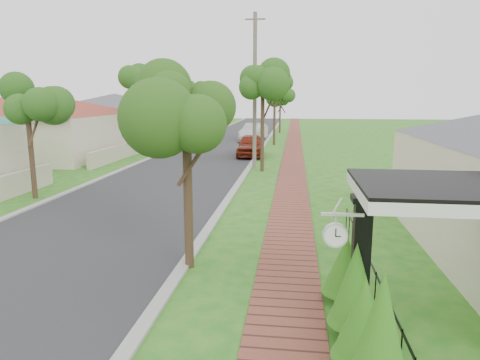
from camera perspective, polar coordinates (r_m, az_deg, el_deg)
The scene contains 16 objects.
ground at distance 9.93m, azimuth -13.51°, elevation -14.26°, with size 160.00×160.00×0.00m, color #206C19.
road at distance 29.37m, azimuth -5.24°, elevation 2.70°, with size 7.00×120.00×0.02m, color #28282B.
kerb_right at distance 28.80m, azimuth 1.87°, elevation 2.57°, with size 0.30×120.00×0.10m, color #9E9E99.
kerb_left at distance 30.36m, azimuth -11.99°, elevation 2.77°, with size 0.30×120.00×0.10m, color #9E9E99.
sidewalk at distance 28.67m, azimuth 7.06°, elevation 2.46°, with size 1.50×120.00×0.03m, color brown.
porch_post at distance 8.07m, azimuth 15.70°, elevation -11.75°, with size 0.48×0.48×2.52m.
picket_fence at distance 9.26m, azimuth 16.81°, elevation -12.73°, with size 0.03×8.02×1.00m.
street_trees at distance 35.76m, azimuth -2.76°, elevation 11.48°, with size 10.70×37.65×5.89m.
hedge_row at distance 7.47m, azimuth 15.67°, elevation -15.91°, with size 0.87×4.39×2.21m.
far_house_red at distance 33.81m, azimuth -25.68°, elevation 6.74°, with size 15.56×15.56×4.60m.
far_house_grey at distance 46.19m, azimuth -16.22°, elevation 8.21°, with size 15.56×15.56×4.60m.
parked_car_red at distance 30.97m, azimuth 1.43°, elevation 4.65°, with size 1.88×4.66×1.59m, color maroon.
parked_car_white at distance 42.87m, azimuth 1.85°, elevation 6.43°, with size 1.74×5.00×1.65m, color silver.
near_tree at distance 10.20m, azimuth -7.19°, elevation 8.20°, with size 1.82×1.82×4.67m.
utility_pole at distance 26.08m, azimuth 1.98°, elevation 11.81°, with size 1.20×0.24×9.05m.
station_clock at distance 7.35m, azimuth 12.66°, elevation -6.97°, with size 0.70×0.13×0.60m.
Camera 1 is at (3.34, -8.37, 4.17)m, focal length 32.00 mm.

